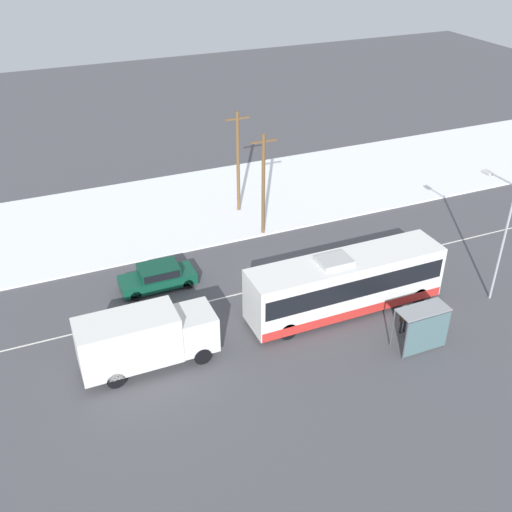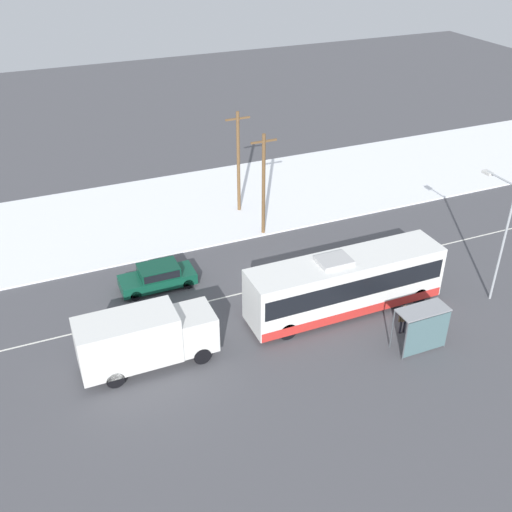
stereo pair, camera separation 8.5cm
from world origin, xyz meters
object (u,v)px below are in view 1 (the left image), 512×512
Objects in this scene: pedestrian_at_stop at (404,316)px; utility_pole_roadside at (263,184)px; streetlamp at (500,225)px; city_bus at (345,284)px; utility_pole_snowlot at (238,161)px; box_truck at (144,338)px; bus_shelter at (425,324)px; sedan_car at (158,276)px.

utility_pole_roadside reaches higher than pedestrian_at_stop.
utility_pole_roadside is at bearing 127.60° from streetlamp.
utility_pole_snowlot reaches higher than city_bus.
bus_shelter is at bearing -18.61° from box_truck.
sedan_car is at bearing 154.91° from streetlamp.
utility_pole_roadside reaches higher than bus_shelter.
sedan_car is 1.67× the size of bus_shelter.
bus_shelter is 18.81m from utility_pole_snowlot.
box_truck is 3.79× the size of pedestrian_at_stop.
sedan_car is 15.49m from bus_shelter.
sedan_car is at bearing 145.34° from city_bus.
city_bus is 1.67× the size of box_truck.
city_bus is at bearing -86.27° from utility_pole_snowlot.
utility_pole_roadside reaches higher than city_bus.
city_bus is 1.57× the size of utility_pole_roadside.
bus_shelter is (10.94, -10.93, 0.86)m from sedan_car.
utility_pole_snowlot reaches higher than sedan_car.
utility_pole_snowlot is at bearing 99.23° from pedestrian_at_stop.
streetlamp is at bearing 22.67° from bus_shelter.
sedan_car is 14.37m from pedestrian_at_stop.
city_bus is at bearing 145.34° from sedan_car.
pedestrian_at_stop is 0.67× the size of bus_shelter.
streetlamp is (17.50, -8.19, 3.79)m from sedan_car.
utility_pole_roadside reaches higher than sedan_car.
streetlamp is at bearing -52.40° from utility_pole_roadside.
bus_shelter is at bearing 135.01° from sedan_car.
pedestrian_at_stop is 7.56m from streetlamp.
bus_shelter is at bearing -157.33° from streetlamp.
box_truck is at bearing 69.90° from sedan_car.
utility_pole_roadside is at bearing 93.78° from city_bus.
bus_shelter is 7.69m from streetlamp.
utility_pole_snowlot is at bearing 120.70° from streetlamp.
city_bus reaches higher than box_truck.
box_truck is at bearing -179.05° from city_bus.
city_bus is 6.35× the size of pedestrian_at_stop.
utility_pole_snowlot is (10.53, 13.98, 2.30)m from box_truck.
box_truck is 13.59m from pedestrian_at_stop.
pedestrian_at_stop is 13.47m from utility_pole_roadside.
city_bus is 11.06m from sedan_car.
sedan_car is 0.62× the size of utility_pole_roadside.
pedestrian_at_stop is at bearing 91.13° from bus_shelter.
sedan_car is 2.50× the size of pedestrian_at_stop.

